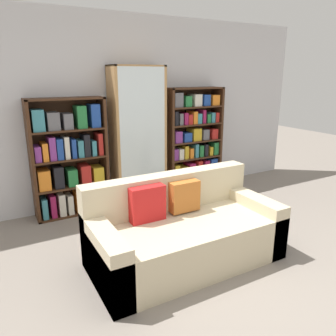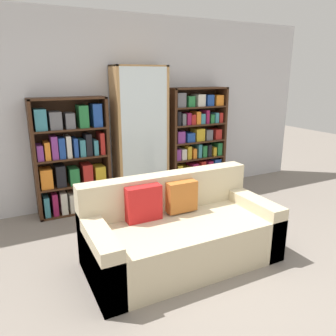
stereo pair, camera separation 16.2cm
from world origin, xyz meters
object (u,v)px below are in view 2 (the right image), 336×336
at_px(bookshelf_right, 196,142).
at_px(display_cabinet, 140,137).
at_px(bookshelf_left, 72,159).
at_px(wine_bottle, 210,202).
at_px(couch, 180,233).

bearing_deg(bookshelf_right, display_cabinet, -179.03).
xyz_separation_m(bookshelf_left, wine_bottle, (1.68, -0.88, -0.61)).
distance_m(couch, display_cabinet, 1.91).
bearing_deg(wine_bottle, bookshelf_left, 152.19).
xyz_separation_m(display_cabinet, wine_bottle, (0.68, -0.87, -0.84)).
distance_m(bookshelf_left, wine_bottle, 1.99).
xyz_separation_m(bookshelf_right, wine_bottle, (-0.30, -0.88, -0.67)).
bearing_deg(bookshelf_left, display_cabinet, -0.95).
bearing_deg(wine_bottle, bookshelf_right, 71.16).
distance_m(couch, wine_bottle, 1.33).
relative_size(couch, display_cabinet, 0.96).
bearing_deg(bookshelf_right, wine_bottle, -108.84).
distance_m(display_cabinet, wine_bottle, 1.39).
distance_m(bookshelf_left, bookshelf_right, 1.98).
relative_size(bookshelf_left, bookshelf_right, 0.95).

